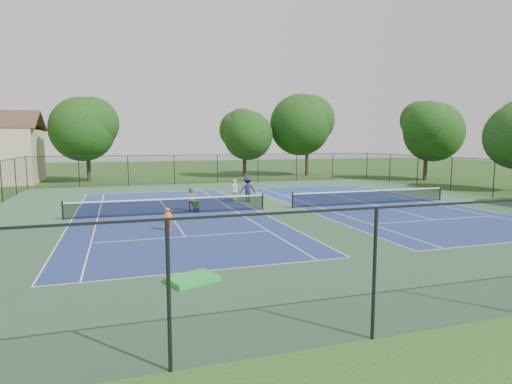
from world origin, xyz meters
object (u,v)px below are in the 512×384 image
object	(u,v)px
tree_back_c	(244,132)
bystander_b	(247,189)
tree_side_e	(427,128)
ball_hopper	(196,204)
bystander_a	(235,191)
tree_back_d	(307,122)
ball_crate	(196,210)
child_player	(168,219)
instructor	(190,199)
tree_back_a	(87,126)

from	to	relation	value
tree_back_c	bystander_b	world-z (taller)	tree_back_c
tree_side_e	ball_hopper	world-z (taller)	tree_side_e
tree_side_e	bystander_a	distance (m)	27.39
tree_back_d	bystander_b	distance (m)	25.27
bystander_b	bystander_a	bearing A→B (deg)	-2.17
ball_hopper	tree_back_d	bearing A→B (deg)	52.19
bystander_b	ball_crate	bearing A→B (deg)	33.96
child_player	instructor	distance (m)	6.12
tree_back_a	instructor	world-z (taller)	tree_back_a
tree_back_d	bystander_b	xyz separation A→B (m)	(-13.95, -20.24, -5.89)
ball_crate	tree_side_e	bearing A→B (deg)	25.66
tree_back_a	instructor	distance (m)	24.71
tree_back_c	ball_crate	bearing A→B (deg)	-112.74
bystander_a	ball_crate	xyz separation A→B (m)	(-3.40, -3.34, -0.71)
tree_back_c	instructor	size ratio (longest dim) A/B	5.50
child_player	ball_hopper	bearing A→B (deg)	68.77
tree_back_d	bystander_a	distance (m)	25.86
instructor	bystander_a	xyz separation A→B (m)	(3.65, 2.70, 0.09)
child_player	bystander_b	size ratio (longest dim) A/B	0.62
child_player	bystander_a	world-z (taller)	bystander_a
bystander_b	ball_hopper	distance (m)	5.53
instructor	child_player	bearing A→B (deg)	76.43
tree_back_c	ball_hopper	distance (m)	27.14
child_player	instructor	size ratio (longest dim) A/B	0.76
bystander_a	ball_hopper	size ratio (longest dim) A/B	3.95
tree_back_c	tree_side_e	size ratio (longest dim) A/B	0.95
instructor	ball_hopper	bearing A→B (deg)	117.45
bystander_a	bystander_b	bearing A→B (deg)	148.46
instructor	bystander_b	distance (m)	5.36
bystander_a	tree_side_e	bearing A→B (deg)	169.38
tree_back_a	child_player	world-z (taller)	tree_back_a
instructor	tree_back_a	bearing A→B (deg)	-66.22
tree_back_a	tree_back_c	xyz separation A→B (m)	(18.00, 1.00, -0.56)
tree_back_a	bystander_a	distance (m)	23.68
ball_crate	bystander_a	bearing A→B (deg)	44.43
tree_side_e	instructor	distance (m)	31.77
tree_back_d	tree_back_c	bearing A→B (deg)	172.87
bystander_a	ball_crate	bearing A→B (deg)	11.41
bystander_a	tree_back_d	bearing A→B (deg)	-159.36
ball_crate	ball_hopper	bearing A→B (deg)	0.00
tree_back_a	ball_hopper	distance (m)	25.43
child_player	ball_hopper	xyz separation A→B (m)	(2.28, 5.13, -0.09)
tree_back_a	bystander_b	bearing A→B (deg)	-59.23
tree_back_c	bystander_b	distance (m)	22.52
tree_back_c	instructor	distance (m)	26.61
tree_back_c	ball_crate	world-z (taller)	tree_back_c
tree_back_d	ball_hopper	world-z (taller)	tree_back_d
tree_back_c	tree_back_d	distance (m)	8.17
child_player	tree_back_c	bearing A→B (deg)	69.79
bystander_b	ball_crate	size ratio (longest dim) A/B	5.19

